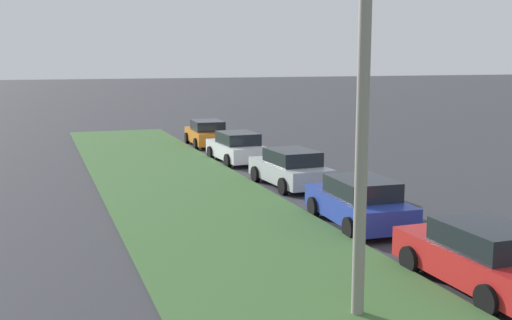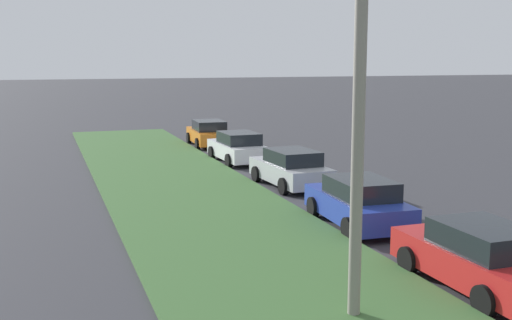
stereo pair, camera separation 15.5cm
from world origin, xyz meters
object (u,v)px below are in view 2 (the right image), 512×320
object	(u,v)px
parked_car_red	(480,257)
parked_car_orange	(209,133)
parked_car_white	(238,148)
parked_car_silver	(291,169)
parked_car_blue	(358,202)
streetlight	(373,92)

from	to	relation	value
parked_car_red	parked_car_orange	world-z (taller)	same
parked_car_red	parked_car_white	bearing A→B (deg)	-0.74
parked_car_red	parked_car_silver	size ratio (longest dim) A/B	0.98
parked_car_red	parked_car_white	size ratio (longest dim) A/B	0.99
parked_car_red	parked_car_orange	distance (m)	24.03
parked_car_white	parked_car_silver	bearing A→B (deg)	-179.90
parked_car_blue	parked_car_white	world-z (taller)	same
parked_car_silver	parked_car_orange	xyz separation A→B (m)	(12.30, 0.13, 0.00)
parked_car_silver	streetlight	size ratio (longest dim) A/B	0.59
parked_car_silver	parked_car_orange	bearing A→B (deg)	-2.54
parked_car_white	parked_car_orange	size ratio (longest dim) A/B	1.00
parked_car_orange	parked_car_silver	bearing A→B (deg)	-176.82
parked_car_blue	parked_car_silver	xyz separation A→B (m)	(6.13, -0.28, 0.00)
parked_car_silver	parked_car_white	distance (m)	6.28
parked_car_silver	parked_car_red	bearing A→B (deg)	175.56
parked_car_blue	parked_car_silver	distance (m)	6.14
parked_car_white	streetlight	distance (m)	19.11
parked_car_red	streetlight	xyz separation A→B (m)	(-0.50, 3.04, 3.67)
parked_car_silver	parked_car_orange	distance (m)	12.30
parked_car_red	parked_car_orange	xyz separation A→B (m)	(24.03, -0.14, 0.00)
streetlight	parked_car_white	bearing A→B (deg)	-9.43
parked_car_white	parked_car_orange	xyz separation A→B (m)	(6.03, -0.11, 0.00)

